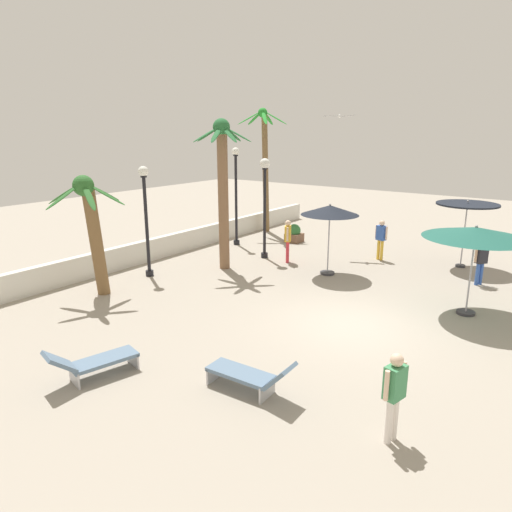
{
  "coord_description": "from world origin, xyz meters",
  "views": [
    {
      "loc": [
        -11.07,
        -4.77,
        5.13
      ],
      "look_at": [
        0.0,
        3.29,
        1.4
      ],
      "focal_mm": 32.68,
      "sensor_mm": 36.0,
      "label": 1
    }
  ],
  "objects_px": {
    "palm_tree_0": "(223,180)",
    "planter": "(294,234)",
    "guest_1": "(394,389)",
    "patio_umbrella_1": "(476,233)",
    "palm_tree_1": "(91,221)",
    "patio_umbrella_0": "(330,211)",
    "seagull_0": "(340,116)",
    "lamp_post_1": "(146,211)",
    "lounge_chair_0": "(93,361)",
    "lamp_post_0": "(236,189)",
    "guest_0": "(381,236)",
    "guest_3": "(481,259)",
    "lamp_post_3": "(265,194)",
    "guest_2": "(288,237)",
    "patio_umbrella_2": "(467,207)",
    "lounge_chair_1": "(250,375)",
    "palm_tree_2": "(265,159)"
  },
  "relations": [
    {
      "from": "palm_tree_0",
      "to": "planter",
      "type": "distance_m",
      "value": 6.05
    },
    {
      "from": "guest_1",
      "to": "planter",
      "type": "relative_size",
      "value": 1.92
    },
    {
      "from": "patio_umbrella_1",
      "to": "palm_tree_1",
      "type": "height_order",
      "value": "palm_tree_1"
    },
    {
      "from": "patio_umbrella_0",
      "to": "seagull_0",
      "type": "distance_m",
      "value": 5.04
    },
    {
      "from": "lamp_post_1",
      "to": "lounge_chair_0",
      "type": "distance_m",
      "value": 7.49
    },
    {
      "from": "lamp_post_0",
      "to": "guest_0",
      "type": "xyz_separation_m",
      "value": [
        1.38,
        -6.33,
        -1.57
      ]
    },
    {
      "from": "lamp_post_1",
      "to": "guest_1",
      "type": "distance_m",
      "value": 11.21
    },
    {
      "from": "patio_umbrella_0",
      "to": "guest_3",
      "type": "xyz_separation_m",
      "value": [
        1.94,
        -4.74,
        -1.42
      ]
    },
    {
      "from": "lamp_post_3",
      "to": "planter",
      "type": "height_order",
      "value": "lamp_post_3"
    },
    {
      "from": "seagull_0",
      "to": "lamp_post_1",
      "type": "bearing_deg",
      "value": 154.17
    },
    {
      "from": "guest_1",
      "to": "guest_2",
      "type": "bearing_deg",
      "value": 41.37
    },
    {
      "from": "patio_umbrella_2",
      "to": "guest_2",
      "type": "distance_m",
      "value": 6.8
    },
    {
      "from": "patio_umbrella_0",
      "to": "lounge_chair_1",
      "type": "xyz_separation_m",
      "value": [
        -8.05,
        -2.48,
        -1.95
      ]
    },
    {
      "from": "palm_tree_0",
      "to": "lamp_post_0",
      "type": "bearing_deg",
      "value": 31.32
    },
    {
      "from": "planter",
      "to": "patio_umbrella_2",
      "type": "bearing_deg",
      "value": -88.14
    },
    {
      "from": "patio_umbrella_0",
      "to": "guest_3",
      "type": "relative_size",
      "value": 1.71
    },
    {
      "from": "palm_tree_1",
      "to": "guest_0",
      "type": "relative_size",
      "value": 2.35
    },
    {
      "from": "guest_3",
      "to": "patio_umbrella_0",
      "type": "bearing_deg",
      "value": 112.27
    },
    {
      "from": "palm_tree_2",
      "to": "patio_umbrella_0",
      "type": "bearing_deg",
      "value": -127.27
    },
    {
      "from": "lamp_post_3",
      "to": "guest_0",
      "type": "distance_m",
      "value": 4.98
    },
    {
      "from": "palm_tree_0",
      "to": "palm_tree_1",
      "type": "relative_size",
      "value": 1.44
    },
    {
      "from": "guest_0",
      "to": "seagull_0",
      "type": "relative_size",
      "value": 1.3
    },
    {
      "from": "palm_tree_0",
      "to": "guest_3",
      "type": "bearing_deg",
      "value": -66.55
    },
    {
      "from": "lounge_chair_1",
      "to": "palm_tree_0",
      "type": "bearing_deg",
      "value": 43.24
    },
    {
      "from": "lounge_chair_0",
      "to": "guest_3",
      "type": "distance_m",
      "value": 12.68
    },
    {
      "from": "palm_tree_0",
      "to": "guest_0",
      "type": "distance_m",
      "value": 6.79
    },
    {
      "from": "guest_0",
      "to": "lamp_post_0",
      "type": "bearing_deg",
      "value": 102.29
    },
    {
      "from": "patio_umbrella_2",
      "to": "lamp_post_3",
      "type": "relative_size",
      "value": 0.64
    },
    {
      "from": "patio_umbrella_0",
      "to": "palm_tree_0",
      "type": "bearing_deg",
      "value": 114.98
    },
    {
      "from": "palm_tree_1",
      "to": "guest_3",
      "type": "distance_m",
      "value": 12.78
    },
    {
      "from": "lamp_post_0",
      "to": "seagull_0",
      "type": "height_order",
      "value": "seagull_0"
    },
    {
      "from": "lamp_post_1",
      "to": "planter",
      "type": "xyz_separation_m",
      "value": [
        7.6,
        -1.46,
        -2.0
      ]
    },
    {
      "from": "palm_tree_1",
      "to": "guest_3",
      "type": "bearing_deg",
      "value": -49.2
    },
    {
      "from": "lamp_post_3",
      "to": "seagull_0",
      "type": "relative_size",
      "value": 3.21
    },
    {
      "from": "patio_umbrella_2",
      "to": "lamp_post_0",
      "type": "height_order",
      "value": "lamp_post_0"
    },
    {
      "from": "lounge_chair_0",
      "to": "guest_2",
      "type": "bearing_deg",
      "value": 8.44
    },
    {
      "from": "palm_tree_1",
      "to": "guest_0",
      "type": "height_order",
      "value": "palm_tree_1"
    },
    {
      "from": "lounge_chair_0",
      "to": "guest_2",
      "type": "height_order",
      "value": "guest_2"
    },
    {
      "from": "palm_tree_0",
      "to": "lounge_chair_0",
      "type": "height_order",
      "value": "palm_tree_0"
    },
    {
      "from": "guest_0",
      "to": "guest_2",
      "type": "bearing_deg",
      "value": 131.54
    },
    {
      "from": "lounge_chair_0",
      "to": "guest_2",
      "type": "xyz_separation_m",
      "value": [
        10.05,
        1.49,
        0.64
      ]
    },
    {
      "from": "patio_umbrella_0",
      "to": "guest_1",
      "type": "xyz_separation_m",
      "value": [
        -7.87,
        -5.31,
        -1.35
      ]
    },
    {
      "from": "patio_umbrella_2",
      "to": "palm_tree_2",
      "type": "relative_size",
      "value": 0.42
    },
    {
      "from": "patio_umbrella_0",
      "to": "guest_0",
      "type": "relative_size",
      "value": 1.59
    },
    {
      "from": "patio_umbrella_0",
      "to": "palm_tree_2",
      "type": "bearing_deg",
      "value": 52.73
    },
    {
      "from": "patio_umbrella_2",
      "to": "guest_1",
      "type": "xyz_separation_m",
      "value": [
        -11.72,
        -1.59,
        -1.35
      ]
    },
    {
      "from": "lounge_chair_1",
      "to": "palm_tree_1",
      "type": "bearing_deg",
      "value": 76.97
    },
    {
      "from": "patio_umbrella_1",
      "to": "palm_tree_2",
      "type": "distance_m",
      "value": 12.52
    },
    {
      "from": "lounge_chair_0",
      "to": "lamp_post_0",
      "type": "bearing_deg",
      "value": 23.99
    },
    {
      "from": "patio_umbrella_2",
      "to": "lounge_chair_0",
      "type": "relative_size",
      "value": 1.32
    }
  ]
}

